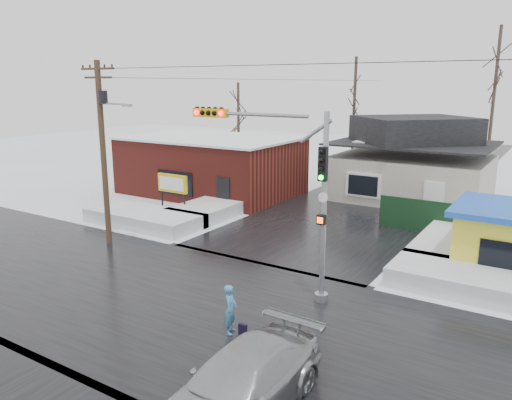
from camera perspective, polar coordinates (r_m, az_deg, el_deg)
The scene contains 20 objects.
ground at distance 18.84m, azimuth -7.94°, elevation -11.85°, with size 120.00×120.00×0.00m, color white.
road_ns at distance 18.84m, azimuth -7.94°, elevation -11.82°, with size 10.00×120.00×0.02m, color black.
road_ew at distance 18.84m, azimuth -7.94°, elevation -11.82°, with size 120.00×10.00×0.02m, color black.
snowbank_nw at distance 29.34m, azimuth -12.64°, elevation -2.00°, with size 7.00×3.00×0.80m, color white.
snowbank_ne at distance 21.41m, azimuth 24.56°, elevation -8.66°, with size 7.00×3.00×0.80m, color white.
snowbank_nside_w at distance 31.76m, azimuth -3.71°, elevation -0.55°, with size 3.00×8.00×0.80m, color white.
snowbank_nside_e at distance 26.37m, azimuth 21.83°, elevation -4.38°, with size 3.00×8.00×0.80m, color white.
traffic_signal at distance 18.45m, azimuth 3.40°, elevation 2.56°, with size 6.05×0.68×7.00m.
utility_pole at distance 25.35m, azimuth -17.03°, elevation 6.24°, with size 3.15×0.44×9.00m.
brick_building at distance 36.91m, azimuth -5.15°, elevation 4.02°, with size 12.20×8.20×4.12m.
marquee_sign at distance 30.76m, azimuth -9.52°, elevation 1.75°, with size 2.20×0.21×2.55m.
house at distance 36.49m, azimuth 17.42°, elevation 4.23°, with size 10.40×8.40×5.76m.
kiosk at distance 23.87m, azimuth 27.03°, elevation -4.02°, with size 4.60×4.60×2.88m.
fence at distance 28.22m, azimuth 21.70°, elevation -2.19°, with size 8.00×0.12×1.80m, color black.
tree_far_left at distance 41.78m, azimuth 11.27°, elevation 12.99°, with size 3.00×3.00×10.00m.
tree_far_mid at distance 41.28m, azimuth 25.90°, elevation 14.17°, with size 3.00×3.00×12.00m.
tree_far_west at distance 44.72m, azimuth -2.04°, elevation 11.19°, with size 3.00×3.00×8.00m.
pedestrian at distance 16.47m, azimuth -2.93°, elevation -12.41°, with size 0.60×0.39×1.65m, color #4487BE.
car at distance 12.93m, azimuth -1.72°, elevation -20.36°, with size 2.22×5.46×1.58m, color #A6A9AD.
shopping_bag at distance 16.65m, azimuth -1.52°, elevation -14.60°, with size 0.28×0.12×0.35m, color black.
Camera 1 is at (11.18, -12.92, 7.94)m, focal length 35.00 mm.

